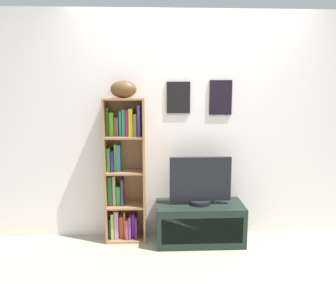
{
  "coord_description": "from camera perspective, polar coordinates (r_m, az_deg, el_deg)",
  "views": [
    {
      "loc": [
        -0.4,
        -2.41,
        1.6
      ],
      "look_at": [
        -0.26,
        0.85,
        1.07
      ],
      "focal_mm": 35.99,
      "sensor_mm": 36.0,
      "label": 1
    }
  ],
  "objects": [
    {
      "name": "back_wall",
      "position": [
        3.59,
        3.95,
        2.73
      ],
      "size": [
        4.8,
        0.08,
        2.38
      ],
      "color": "silver",
      "rests_on": "ground"
    },
    {
      "name": "bookshelf",
      "position": [
        3.55,
        -7.6,
        -5.12
      ],
      "size": [
        0.41,
        0.24,
        1.49
      ],
      "color": "#986A43",
      "rests_on": "ground"
    },
    {
      "name": "tv_stand",
      "position": [
        3.61,
        5.38,
        -13.48
      ],
      "size": [
        0.9,
        0.42,
        0.41
      ],
      "color": "black",
      "rests_on": "ground"
    },
    {
      "name": "football",
      "position": [
        3.41,
        -7.56,
        8.84
      ],
      "size": [
        0.29,
        0.21,
        0.17
      ],
      "primitive_type": "ellipsoid",
      "rotation": [
        0.0,
        0.0,
        -0.16
      ],
      "color": "brown",
      "rests_on": "bookshelf"
    },
    {
      "name": "television",
      "position": [
        3.47,
        5.48,
        -6.67
      ],
      "size": [
        0.62,
        0.22,
        0.49
      ],
      "color": "black",
      "rests_on": "tv_stand"
    }
  ]
}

